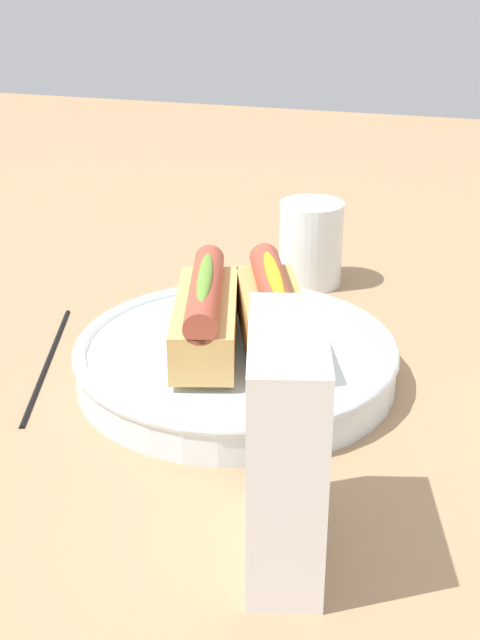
{
  "coord_description": "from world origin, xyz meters",
  "views": [
    {
      "loc": [
        0.61,
        0.19,
        0.35
      ],
      "look_at": [
        -0.01,
        0.0,
        0.06
      ],
      "focal_mm": 47.99,
      "sensor_mm": 36.0,
      "label": 1
    }
  ],
  "objects_px": {
    "serving_bowl": "(240,359)",
    "water_glass": "(311,248)",
    "napkin_box": "(285,448)",
    "hotdog_front": "(207,312)",
    "chopstick_near": "(48,360)",
    "hotdog_back": "(273,311)"
  },
  "relations": [
    {
      "from": "hotdog_back",
      "to": "napkin_box",
      "type": "xyz_separation_m",
      "value": [
        0.21,
        0.06,
        0.01
      ]
    },
    {
      "from": "hotdog_front",
      "to": "chopstick_near",
      "type": "height_order",
      "value": "hotdog_front"
    },
    {
      "from": "hotdog_back",
      "to": "napkin_box",
      "type": "distance_m",
      "value": 0.22
    },
    {
      "from": "hotdog_front",
      "to": "hotdog_back",
      "type": "bearing_deg",
      "value": 108.22
    },
    {
      "from": "hotdog_back",
      "to": "water_glass",
      "type": "xyz_separation_m",
      "value": [
        -0.22,
        -0.02,
        -0.02
      ]
    },
    {
      "from": "napkin_box",
      "to": "chopstick_near",
      "type": "xyz_separation_m",
      "value": [
        -0.18,
        -0.26,
        -0.07
      ]
    },
    {
      "from": "napkin_box",
      "to": "hotdog_front",
      "type": "bearing_deg",
      "value": -164.5
    },
    {
      "from": "serving_bowl",
      "to": "chopstick_near",
      "type": "xyz_separation_m",
      "value": [
        0.02,
        -0.17,
        -0.02
      ]
    },
    {
      "from": "water_glass",
      "to": "chopstick_near",
      "type": "bearing_deg",
      "value": -35.91
    },
    {
      "from": "serving_bowl",
      "to": "water_glass",
      "type": "xyz_separation_m",
      "value": [
        -0.23,
        0.01,
        0.02
      ]
    },
    {
      "from": "chopstick_near",
      "to": "napkin_box",
      "type": "bearing_deg",
      "value": 36.98
    },
    {
      "from": "water_glass",
      "to": "napkin_box",
      "type": "xyz_separation_m",
      "value": [
        0.44,
        0.08,
        0.04
      ]
    },
    {
      "from": "serving_bowl",
      "to": "water_glass",
      "type": "bearing_deg",
      "value": 177.43
    },
    {
      "from": "hotdog_front",
      "to": "napkin_box",
      "type": "bearing_deg",
      "value": 30.18
    },
    {
      "from": "hotdog_back",
      "to": "chopstick_near",
      "type": "relative_size",
      "value": 0.72
    },
    {
      "from": "hotdog_back",
      "to": "serving_bowl",
      "type": "bearing_deg",
      "value": -71.78
    },
    {
      "from": "hotdog_back",
      "to": "chopstick_near",
      "type": "height_order",
      "value": "hotdog_back"
    },
    {
      "from": "hotdog_front",
      "to": "chopstick_near",
      "type": "relative_size",
      "value": 0.72
    },
    {
      "from": "serving_bowl",
      "to": "water_glass",
      "type": "distance_m",
      "value": 0.23
    },
    {
      "from": "serving_bowl",
      "to": "chopstick_near",
      "type": "distance_m",
      "value": 0.17
    },
    {
      "from": "serving_bowl",
      "to": "napkin_box",
      "type": "xyz_separation_m",
      "value": [
        0.2,
        0.09,
        0.06
      ]
    },
    {
      "from": "hotdog_back",
      "to": "napkin_box",
      "type": "height_order",
      "value": "napkin_box"
    }
  ]
}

